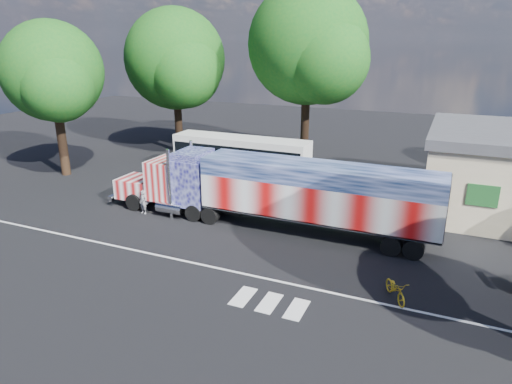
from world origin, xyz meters
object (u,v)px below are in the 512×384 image
at_px(bicycle, 396,289).
at_px(coach_bus, 241,157).
at_px(tree_w_a, 53,72).
at_px(tree_n_mid, 309,45).
at_px(tree_nw_a, 176,60).
at_px(woman, 143,202).
at_px(semi_truck, 275,191).

bearing_deg(bicycle, coach_bus, 103.74).
relative_size(tree_w_a, tree_n_mid, 0.80).
bearing_deg(coach_bus, tree_nw_a, 149.20).
bearing_deg(tree_n_mid, tree_w_a, -147.73).
bearing_deg(bicycle, woman, 134.70).
bearing_deg(tree_nw_a, woman, -65.66).
height_order(woman, bicycle, woman).
bearing_deg(coach_bus, woman, -102.86).
bearing_deg(semi_truck, tree_w_a, 170.31).
height_order(tree_w_a, tree_nw_a, tree_nw_a).
xyz_separation_m(bicycle, tree_n_mid, (-10.01, 19.00, 9.42)).
distance_m(coach_bus, tree_nw_a, 12.51).
height_order(woman, tree_n_mid, tree_n_mid).
xyz_separation_m(coach_bus, tree_w_a, (-13.09, -5.02, 6.35)).
bearing_deg(tree_nw_a, bicycle, -39.96).
relative_size(semi_truck, tree_nw_a, 1.54).
height_order(semi_truck, tree_n_mid, tree_n_mid).
distance_m(tree_n_mid, tree_nw_a, 12.56).
bearing_deg(tree_nw_a, tree_n_mid, 0.66).
bearing_deg(tree_w_a, coach_bus, 20.99).
bearing_deg(woman, coach_bus, 88.49).
bearing_deg(tree_w_a, tree_nw_a, 68.21).
bearing_deg(tree_w_a, tree_n_mid, 32.27).
xyz_separation_m(semi_truck, tree_nw_a, (-15.02, 13.63, 6.34)).
bearing_deg(coach_bus, bicycle, -44.94).
bearing_deg(bicycle, semi_truck, 113.74).
distance_m(tree_w_a, tree_nw_a, 11.17).
height_order(coach_bus, woman, coach_bus).
bearing_deg(semi_truck, tree_nw_a, 137.77).
height_order(semi_truck, woman, semi_truck).
bearing_deg(woman, tree_n_mid, 80.53).
distance_m(coach_bus, woman, 9.89).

